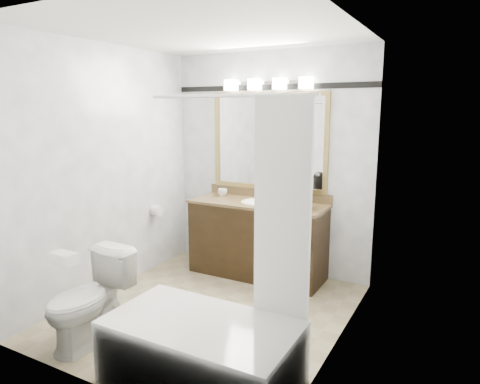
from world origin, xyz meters
name	(u,v)px	position (x,y,z in m)	size (l,w,h in m)	color
room	(207,179)	(0.00, 0.00, 1.25)	(2.42, 2.62, 2.52)	#9A8B68
vanity	(258,238)	(0.00, 1.02, 0.44)	(1.53, 0.58, 0.97)	black
mirror	(269,142)	(0.00, 1.28, 1.50)	(1.40, 0.04, 1.10)	#A48B4A
vanity_light_bar	(267,84)	(0.00, 1.23, 2.13)	(1.02, 0.14, 0.12)	silver
accent_stripe	(270,87)	(0.00, 1.29, 2.10)	(2.40, 0.01, 0.06)	black
bathtub	(206,344)	(0.55, -0.90, 0.28)	(1.30, 0.75, 1.96)	white
tp_roll	(157,210)	(-1.14, 0.66, 0.70)	(0.12, 0.12, 0.11)	white
toilet	(89,300)	(-0.55, -0.92, 0.37)	(0.41, 0.72, 0.74)	white
tissue_box	(64,258)	(-0.55, -1.12, 0.78)	(0.20, 0.11, 0.08)	white
coffee_maker	(304,192)	(0.53, 1.03, 1.01)	(0.16, 0.20, 0.31)	black
cup_left	(223,192)	(-0.53, 1.14, 0.89)	(0.11, 0.11, 0.08)	white
cup_right	(222,193)	(-0.53, 1.13, 0.89)	(0.09, 0.09, 0.08)	white
soap_bottle_a	(262,193)	(-0.06, 1.23, 0.91)	(0.05, 0.06, 0.12)	white
soap_bottle_b	(275,197)	(0.13, 1.20, 0.89)	(0.06, 0.06, 0.07)	white
soap_bar	(266,200)	(0.05, 1.13, 0.86)	(0.08, 0.05, 0.02)	beige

